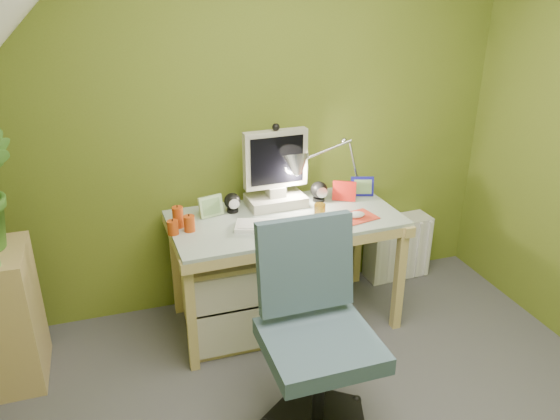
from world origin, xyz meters
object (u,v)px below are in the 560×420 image
object	(u,v)px
desk	(285,270)
radiator	(397,247)
monitor	(275,163)
desk_lamp	(346,154)
task_chair	(320,341)
side_ledge	(9,316)

from	to	relation	value
desk	radiator	xyz separation A→B (m)	(0.92, 0.27, -0.13)
monitor	radiator	world-z (taller)	monitor
monitor	desk_lamp	world-z (taller)	desk_lamp
task_chair	radiator	xyz separation A→B (m)	(1.05, 1.16, -0.28)
desk_lamp	radiator	size ratio (longest dim) A/B	1.26
side_ledge	radiator	size ratio (longest dim) A/B	1.69
side_ledge	task_chair	world-z (taller)	task_chair
desk	side_ledge	bearing A→B (deg)	-179.93
desk	task_chair	world-z (taller)	task_chair
monitor	task_chair	xyz separation A→B (m)	(-0.13, -1.07, -0.47)
desk	desk_lamp	bearing A→B (deg)	19.81
side_ledge	monitor	bearing A→B (deg)	8.84
desk	task_chair	distance (m)	0.91
task_chair	radiator	world-z (taller)	task_chair
desk_lamp	desk	bearing A→B (deg)	-151.51
desk_lamp	side_ledge	world-z (taller)	desk_lamp
task_chair	desk	bearing A→B (deg)	81.09
radiator	side_ledge	bearing A→B (deg)	-175.26
task_chair	radiator	distance (m)	1.59
desk	monitor	bearing A→B (deg)	88.01
task_chair	desk_lamp	bearing A→B (deg)	60.99
desk	desk_lamp	world-z (taller)	desk_lamp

